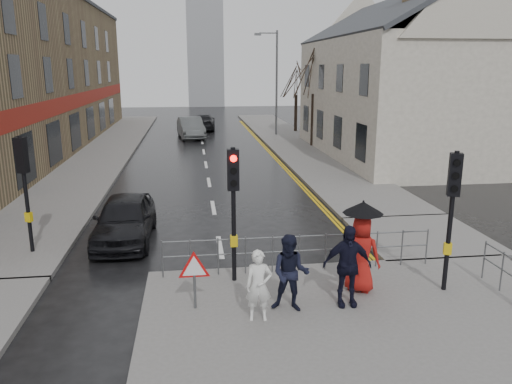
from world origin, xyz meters
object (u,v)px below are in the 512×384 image
object	(u,v)px
pedestrian_a	(259,286)
car_mid	(191,128)
pedestrian_b	(290,273)
car_parked	(125,219)
pedestrian_d	(347,266)
pedestrian_with_umbrella	(361,244)

from	to	relation	value
pedestrian_a	car_mid	bearing A→B (deg)	97.70
pedestrian_b	car_mid	world-z (taller)	pedestrian_b
pedestrian_b	car_parked	xyz separation A→B (m)	(-4.23, 5.55, -0.28)
pedestrian_b	pedestrian_d	xyz separation A→B (m)	(1.30, 0.09, 0.07)
pedestrian_with_umbrella	pedestrian_d	bearing A→B (deg)	-128.78
pedestrian_d	car_mid	xyz separation A→B (m)	(-3.39, 29.14, -0.27)
pedestrian_b	pedestrian_with_umbrella	world-z (taller)	pedestrian_with_umbrella
pedestrian_a	pedestrian_with_umbrella	xyz separation A→B (m)	(2.60, 1.11, 0.39)
pedestrian_b	car_parked	size ratio (longest dim) A/B	0.41
car_parked	car_mid	world-z (taller)	car_mid
car_parked	car_mid	distance (m)	23.77
car_mid	pedestrian_d	bearing A→B (deg)	-90.61
car_parked	pedestrian_with_umbrella	bearing A→B (deg)	-36.98
pedestrian_with_umbrella	pedestrian_d	size ratio (longest dim) A/B	1.18
pedestrian_with_umbrella	pedestrian_d	xyz separation A→B (m)	(-0.55, -0.69, -0.23)
pedestrian_with_umbrella	car_mid	xyz separation A→B (m)	(-3.95, 28.45, -0.50)
pedestrian_a	car_mid	size ratio (longest dim) A/B	0.32
pedestrian_b	pedestrian_with_umbrella	distance (m)	2.03
pedestrian_with_umbrella	car_parked	world-z (taller)	pedestrian_with_umbrella
pedestrian_a	car_parked	bearing A→B (deg)	125.74
pedestrian_with_umbrella	car_mid	distance (m)	28.73
pedestrian_b	pedestrian_d	distance (m)	1.31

